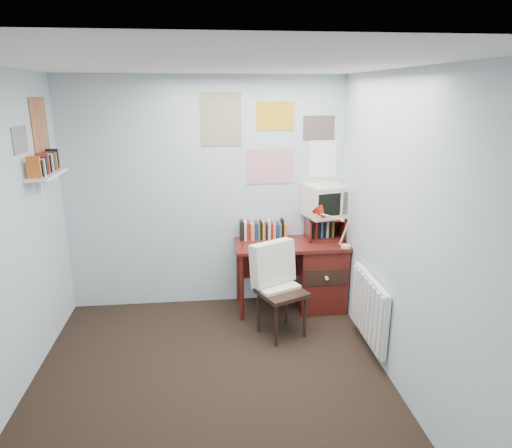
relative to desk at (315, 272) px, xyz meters
The scene contains 14 objects.
ground 1.93m from the desk, 128.37° to the right, with size 3.50×3.50×0.00m, color black.
back_wall 1.47m from the desk, 167.00° to the left, with size 3.00×0.02×2.50m, color #B0C2C9.
right_wall 1.74m from the desk, 77.48° to the right, with size 0.02×3.50×2.50m, color #B0C2C9.
ceiling 2.82m from the desk, 128.37° to the right, with size 3.00×3.50×0.02m, color white.
desk is the anchor object (origin of this frame).
desk_chair 0.74m from the desk, 129.19° to the right, with size 0.46×0.44×0.89m, color black.
desk_lamp 0.64m from the desk, 39.81° to the right, with size 0.26×0.23×0.38m, color #B61B0C.
tv_riser 0.51m from the desk, 42.96° to the left, with size 0.40×0.30×0.25m, color #521812.
crt_tv 0.81m from the desk, 49.47° to the left, with size 0.40×0.37×0.38m, color beige.
book_row 0.71m from the desk, 160.58° to the left, with size 0.60×0.14×0.22m, color #521812.
radiator 0.97m from the desk, 72.76° to the right, with size 0.09×0.80×0.60m, color white.
wall_shelf 2.87m from the desk, behind, with size 0.20×0.62×0.24m, color white.
posters_back 1.54m from the desk, 150.72° to the left, with size 1.20×0.01×0.90m, color white.
posters_left 3.13m from the desk, behind, with size 0.01×0.70×0.60m, color white.
Camera 1 is at (0.01, -3.10, 2.34)m, focal length 32.00 mm.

